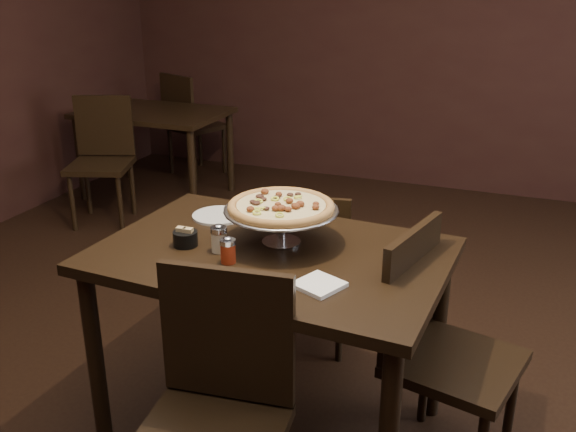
% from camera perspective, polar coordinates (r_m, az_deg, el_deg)
% --- Properties ---
extents(room, '(6.04, 7.04, 2.84)m').
position_cam_1_polar(room, '(2.37, 2.83, 10.02)').
color(room, black).
rests_on(room, ground).
extents(dining_table, '(1.38, 0.96, 0.84)m').
position_cam_1_polar(dining_table, '(2.54, -1.47, -5.35)').
color(dining_table, black).
rests_on(dining_table, ground).
extents(background_table, '(1.20, 0.80, 0.75)m').
position_cam_1_polar(background_table, '(5.60, -11.81, 8.17)').
color(background_table, black).
rests_on(background_table, ground).
extents(pizza_stand, '(0.45, 0.45, 0.19)m').
position_cam_1_polar(pizza_stand, '(2.51, -0.62, 0.80)').
color(pizza_stand, silver).
rests_on(pizza_stand, dining_table).
extents(parmesan_shaker, '(0.06, 0.06, 0.11)m').
position_cam_1_polar(parmesan_shaker, '(2.48, -6.15, -2.01)').
color(parmesan_shaker, beige).
rests_on(parmesan_shaker, dining_table).
extents(pepper_flake_shaker, '(0.06, 0.06, 0.10)m').
position_cam_1_polar(pepper_flake_shaker, '(2.38, -5.35, -3.06)').
color(pepper_flake_shaker, maroon).
rests_on(pepper_flake_shaker, dining_table).
extents(packet_caddy, '(0.10, 0.10, 0.08)m').
position_cam_1_polar(packet_caddy, '(2.56, -9.12, -1.94)').
color(packet_caddy, black).
rests_on(packet_caddy, dining_table).
extents(napkin_stack, '(0.19, 0.19, 0.02)m').
position_cam_1_polar(napkin_stack, '(2.22, 2.77, -6.12)').
color(napkin_stack, white).
rests_on(napkin_stack, dining_table).
extents(plate_left, '(0.23, 0.23, 0.01)m').
position_cam_1_polar(plate_left, '(2.84, -6.19, 0.03)').
color(plate_left, silver).
rests_on(plate_left, dining_table).
extents(plate_near, '(0.22, 0.22, 0.01)m').
position_cam_1_polar(plate_near, '(2.20, -5.24, -6.56)').
color(plate_near, silver).
rests_on(plate_near, dining_table).
extents(serving_spatula, '(0.15, 0.15, 0.02)m').
position_cam_1_polar(serving_spatula, '(2.37, -1.30, -0.58)').
color(serving_spatula, silver).
rests_on(serving_spatula, pizza_stand).
extents(chair_far, '(0.48, 0.48, 0.87)m').
position_cam_1_polar(chair_far, '(3.22, 1.97, -4.33)').
color(chair_far, black).
rests_on(chair_far, ground).
extents(chair_near, '(0.51, 0.51, 0.98)m').
position_cam_1_polar(chair_near, '(2.17, -6.44, -16.72)').
color(chair_near, black).
rests_on(chair_near, ground).
extents(chair_side, '(0.54, 0.54, 0.96)m').
position_cam_1_polar(chair_side, '(2.56, 13.16, -10.88)').
color(chair_side, black).
rests_on(chair_side, ground).
extents(bg_chair_far, '(0.59, 0.59, 0.97)m').
position_cam_1_polar(bg_chair_far, '(6.16, -8.76, 8.37)').
color(bg_chair_far, black).
rests_on(bg_chair_far, ground).
extents(bg_chair_near, '(0.57, 0.57, 0.96)m').
position_cam_1_polar(bg_chair_near, '(5.16, -16.19, 5.24)').
color(bg_chair_near, black).
rests_on(bg_chair_near, ground).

